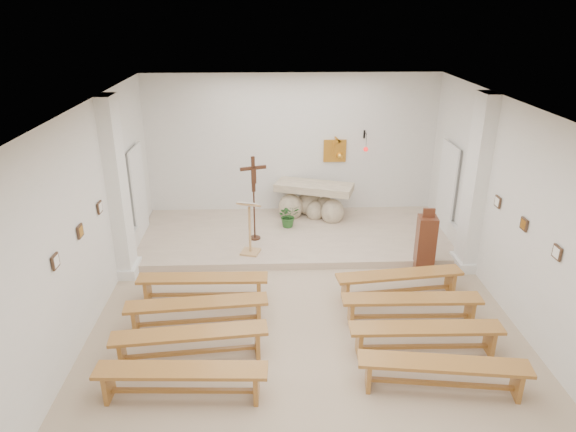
{
  "coord_description": "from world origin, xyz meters",
  "views": [
    {
      "loc": [
        -0.56,
        -7.1,
        4.94
      ],
      "look_at": [
        -0.22,
        1.6,
        1.34
      ],
      "focal_mm": 32.0,
      "sensor_mm": 36.0,
      "label": 1
    }
  ],
  "objects_px": {
    "bench_right_fourth": "(443,369)",
    "bench_right_third": "(426,333)",
    "bench_right_front": "(399,279)",
    "bench_left_third": "(190,339)",
    "bench_left_second": "(197,308)",
    "bench_right_second": "(411,304)",
    "crucifix_stand": "(254,192)",
    "bench_left_front": "(203,283)",
    "bench_left_fourth": "(182,376)",
    "altar": "(313,203)",
    "donation_pedestal": "(425,244)",
    "lectern": "(249,227)"
  },
  "relations": [
    {
      "from": "bench_right_third",
      "to": "donation_pedestal",
      "type": "bearing_deg",
      "value": 75.33
    },
    {
      "from": "altar",
      "to": "donation_pedestal",
      "type": "relative_size",
      "value": 1.46
    },
    {
      "from": "bench_right_second",
      "to": "bench_left_third",
      "type": "height_order",
      "value": "same"
    },
    {
      "from": "bench_right_third",
      "to": "bench_left_fourth",
      "type": "height_order",
      "value": "same"
    },
    {
      "from": "bench_right_front",
      "to": "bench_left_second",
      "type": "relative_size",
      "value": 1.0
    },
    {
      "from": "bench_left_second",
      "to": "crucifix_stand",
      "type": "bearing_deg",
      "value": 69.35
    },
    {
      "from": "bench_left_second",
      "to": "bench_left_third",
      "type": "bearing_deg",
      "value": -95.03
    },
    {
      "from": "bench_left_front",
      "to": "bench_left_third",
      "type": "distance_m",
      "value": 1.65
    },
    {
      "from": "lectern",
      "to": "bench_left_fourth",
      "type": "xyz_separation_m",
      "value": [
        -0.79,
        -4.06,
        -0.37
      ]
    },
    {
      "from": "altar",
      "to": "bench_right_second",
      "type": "relative_size",
      "value": 0.84
    },
    {
      "from": "crucifix_stand",
      "to": "bench_left_third",
      "type": "relative_size",
      "value": 0.81
    },
    {
      "from": "lectern",
      "to": "bench_left_front",
      "type": "distance_m",
      "value": 1.8
    },
    {
      "from": "bench_right_fourth",
      "to": "bench_right_third",
      "type": "bearing_deg",
      "value": 97.68
    },
    {
      "from": "bench_right_second",
      "to": "crucifix_stand",
      "type": "bearing_deg",
      "value": 131.38
    },
    {
      "from": "altar",
      "to": "bench_left_third",
      "type": "height_order",
      "value": "altar"
    },
    {
      "from": "donation_pedestal",
      "to": "bench_right_second",
      "type": "distance_m",
      "value": 1.97
    },
    {
      "from": "donation_pedestal",
      "to": "lectern",
      "type": "bearing_deg",
      "value": 176.09
    },
    {
      "from": "bench_left_front",
      "to": "bench_left_third",
      "type": "bearing_deg",
      "value": -88.8
    },
    {
      "from": "bench_right_front",
      "to": "bench_left_third",
      "type": "bearing_deg",
      "value": -161.62
    },
    {
      "from": "bench_right_fourth",
      "to": "bench_left_fourth",
      "type": "bearing_deg",
      "value": -172.32
    },
    {
      "from": "bench_right_third",
      "to": "lectern",
      "type": "bearing_deg",
      "value": 131.25
    },
    {
      "from": "bench_left_front",
      "to": "bench_right_front",
      "type": "distance_m",
      "value": 3.52
    },
    {
      "from": "bench_right_second",
      "to": "bench_left_fourth",
      "type": "height_order",
      "value": "same"
    },
    {
      "from": "bench_left_second",
      "to": "bench_right_fourth",
      "type": "xyz_separation_m",
      "value": [
        3.52,
        -1.65,
        0.0
      ]
    },
    {
      "from": "bench_left_third",
      "to": "bench_right_third",
      "type": "relative_size",
      "value": 1.01
    },
    {
      "from": "bench_right_second",
      "to": "bench_left_third",
      "type": "distance_m",
      "value": 3.62
    },
    {
      "from": "donation_pedestal",
      "to": "bench_left_front",
      "type": "xyz_separation_m",
      "value": [
        -4.26,
        -0.99,
        -0.22
      ]
    },
    {
      "from": "bench_right_front",
      "to": "bench_left_third",
      "type": "relative_size",
      "value": 1.0
    },
    {
      "from": "bench_left_front",
      "to": "bench_left_second",
      "type": "distance_m",
      "value": 0.83
    },
    {
      "from": "bench_left_front",
      "to": "altar",
      "type": "bearing_deg",
      "value": 58.41
    },
    {
      "from": "altar",
      "to": "bench_left_second",
      "type": "xyz_separation_m",
      "value": [
        -2.25,
        -4.32,
        -0.14
      ]
    },
    {
      "from": "altar",
      "to": "lectern",
      "type": "bearing_deg",
      "value": -108.31
    },
    {
      "from": "bench_right_front",
      "to": "donation_pedestal",
      "type": "bearing_deg",
      "value": 46.31
    },
    {
      "from": "lectern",
      "to": "bench_right_second",
      "type": "relative_size",
      "value": 0.52
    },
    {
      "from": "donation_pedestal",
      "to": "bench_left_second",
      "type": "xyz_separation_m",
      "value": [
        -4.26,
        -1.81,
        -0.22
      ]
    },
    {
      "from": "bench_right_front",
      "to": "bench_left_third",
      "type": "xyz_separation_m",
      "value": [
        -3.52,
        -1.65,
        0.0
      ]
    },
    {
      "from": "lectern",
      "to": "bench_right_front",
      "type": "bearing_deg",
      "value": -14.46
    },
    {
      "from": "lectern",
      "to": "bench_left_fourth",
      "type": "bearing_deg",
      "value": -85.44
    },
    {
      "from": "altar",
      "to": "bench_left_fourth",
      "type": "relative_size",
      "value": 0.84
    },
    {
      "from": "donation_pedestal",
      "to": "bench_right_front",
      "type": "distance_m",
      "value": 1.25
    },
    {
      "from": "altar",
      "to": "bench_right_front",
      "type": "height_order",
      "value": "altar"
    },
    {
      "from": "bench_left_front",
      "to": "bench_right_fourth",
      "type": "distance_m",
      "value": 4.31
    },
    {
      "from": "bench_left_second",
      "to": "bench_right_third",
      "type": "bearing_deg",
      "value": -18.24
    },
    {
      "from": "bench_left_front",
      "to": "bench_left_third",
      "type": "height_order",
      "value": "same"
    },
    {
      "from": "bench_right_second",
      "to": "bench_left_fourth",
      "type": "xyz_separation_m",
      "value": [
        -3.52,
        -1.65,
        0.0
      ]
    },
    {
      "from": "bench_left_second",
      "to": "bench_right_second",
      "type": "distance_m",
      "value": 3.52
    },
    {
      "from": "bench_right_front",
      "to": "bench_left_fourth",
      "type": "bearing_deg",
      "value": -151.62
    },
    {
      "from": "bench_right_front",
      "to": "altar",
      "type": "bearing_deg",
      "value": 103.22
    },
    {
      "from": "bench_left_second",
      "to": "bench_left_fourth",
      "type": "relative_size",
      "value": 1.0
    },
    {
      "from": "bench_left_front",
      "to": "bench_right_third",
      "type": "distance_m",
      "value": 3.89
    }
  ]
}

